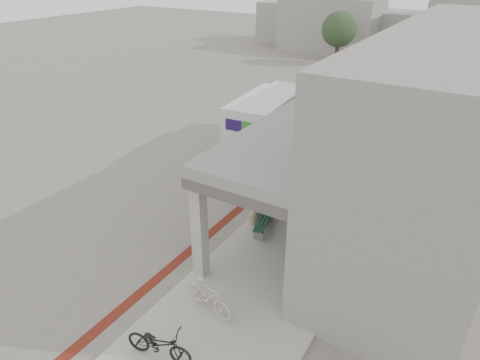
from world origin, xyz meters
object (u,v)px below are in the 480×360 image
Objects in this scene: bench at (264,221)px; bicycle_black at (159,343)px; fedex_truck at (271,120)px; utility_cabinet at (345,184)px; bicycle_cream at (209,297)px.

bench is 1.01× the size of bicycle_black.
fedex_truck is at bearing 101.68° from bench.
bench is at bearing -5.86° from bicycle_black.
fedex_truck is 6.79× the size of utility_cabinet.
fedex_truck is at bearing 138.49° from utility_cabinet.
fedex_truck is 4.30× the size of bicycle_cream.
utility_cabinet is 0.63× the size of bicycle_cream.
fedex_truck is 7.75m from bench.
bicycle_black is 1.95m from bicycle_cream.
fedex_truck is at bearing 5.62° from bicycle_black.
utility_cabinet is 0.61× the size of bicycle_black.
bicycle_cream is (4.04, -11.36, -1.00)m from fedex_truck.
bench is at bearing -124.87° from utility_cabinet.
bicycle_cream reaches higher than bench.
utility_cabinet is at bearing -17.03° from bicycle_black.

